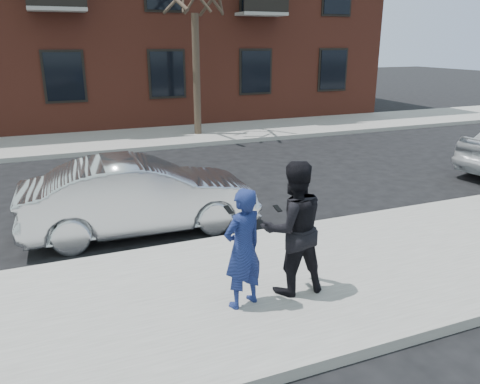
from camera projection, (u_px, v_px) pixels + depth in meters
name	position (u px, v px, depth m)	size (l,w,h in m)	color
ground	(119.00, 313.00, 6.14)	(100.00, 100.00, 0.00)	black
near_sidewalk	(122.00, 318.00, 5.90)	(50.00, 3.50, 0.15)	gray
near_curb	(104.00, 260.00, 7.48)	(50.00, 0.10, 0.15)	#999691
far_sidewalk	(70.00, 144.00, 16.04)	(50.00, 3.50, 0.15)	gray
far_curb	(74.00, 155.00, 14.45)	(50.00, 0.10, 0.15)	#999691
silver_sedan	(141.00, 196.00, 8.62)	(1.48, 4.24, 1.40)	#B7BABF
man_hoodie	(243.00, 249.00, 5.84)	(0.66, 0.54, 1.58)	navy
man_peacoat	(293.00, 228.00, 6.16)	(0.92, 0.74, 1.83)	black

